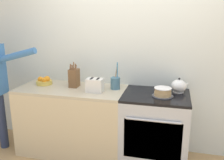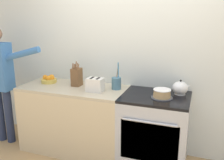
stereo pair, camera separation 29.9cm
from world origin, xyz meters
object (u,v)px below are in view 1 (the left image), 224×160
at_px(fruit_bowl, 44,81).
at_px(toaster, 95,85).
at_px(tea_kettle, 179,86).
at_px(utensil_crock, 115,83).
at_px(layer_cake, 163,92).
at_px(knife_block, 74,78).
at_px(stove_range, 154,129).

height_order(fruit_bowl, toaster, toaster).
bearing_deg(tea_kettle, fruit_bowl, -177.35).
relative_size(utensil_crock, fruit_bowl, 1.64).
relative_size(layer_cake, fruit_bowl, 1.15).
distance_m(tea_kettle, knife_block, 1.32).
bearing_deg(fruit_bowl, stove_range, -2.94).
bearing_deg(utensil_crock, stove_range, -11.05).
height_order(utensil_crock, toaster, utensil_crock).
relative_size(tea_kettle, toaster, 1.05).
xyz_separation_m(knife_block, fruit_bowl, (-0.44, 0.01, -0.08)).
bearing_deg(stove_range, knife_block, 176.22).
distance_m(tea_kettle, toaster, 1.01).
distance_m(stove_range, toaster, 0.90).
xyz_separation_m(stove_range, tea_kettle, (0.26, 0.16, 0.52)).
bearing_deg(knife_block, fruit_bowl, 179.12).
height_order(layer_cake, knife_block, knife_block).
distance_m(utensil_crock, toaster, 0.28).
bearing_deg(fruit_bowl, knife_block, -0.88).
distance_m(tea_kettle, utensil_crock, 0.78).
xyz_separation_m(layer_cake, utensil_crock, (-0.59, 0.15, 0.03)).
height_order(layer_cake, tea_kettle, tea_kettle).
xyz_separation_m(layer_cake, fruit_bowl, (-1.57, 0.13, -0.01)).
xyz_separation_m(stove_range, fruit_bowl, (-1.49, 0.08, 0.48)).
height_order(knife_block, utensil_crock, utensil_crock).
bearing_deg(tea_kettle, utensil_crock, -175.84).
bearing_deg(fruit_bowl, toaster, -11.37).
bearing_deg(stove_range, layer_cake, -32.87).
bearing_deg(layer_cake, stove_range, 147.13).
relative_size(tea_kettle, fruit_bowl, 1.06).
height_order(stove_range, utensil_crock, utensil_crock).
distance_m(stove_range, fruit_bowl, 1.57).
relative_size(layer_cake, toaster, 1.14).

